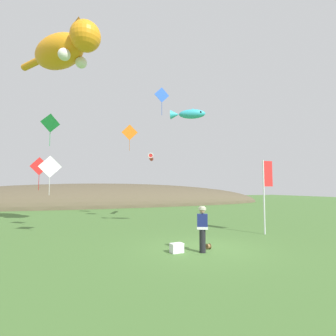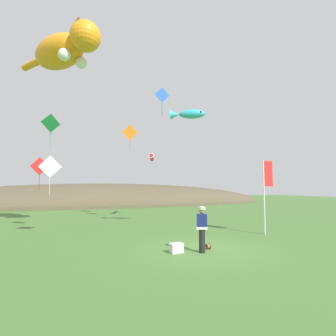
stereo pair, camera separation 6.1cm
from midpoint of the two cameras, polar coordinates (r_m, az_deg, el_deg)
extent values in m
plane|color=#477033|center=(11.27, 7.91, -17.08)|extent=(120.00, 120.00, 0.00)
ellipsoid|color=brown|center=(38.68, -13.44, -7.84)|extent=(52.03, 14.05, 6.12)
cylinder|color=black|center=(10.60, 7.59, -15.48)|extent=(0.24, 0.24, 0.88)
cube|color=navy|center=(10.48, 7.55, -11.51)|extent=(0.47, 0.40, 0.60)
cube|color=white|center=(10.52, 7.57, -12.80)|extent=(0.49, 0.42, 0.10)
sphere|color=tan|center=(10.44, 7.53, -9.28)|extent=(0.20, 0.20, 0.20)
cylinder|color=#B2AD99|center=(10.43, 7.53, -8.78)|extent=(0.30, 0.30, 0.09)
cylinder|color=#B2AD99|center=(10.43, 7.52, -8.45)|extent=(0.20, 0.20, 0.07)
cylinder|color=olive|center=(11.25, 8.88, -16.51)|extent=(0.13, 0.17, 0.17)
cylinder|color=brown|center=(11.22, 8.58, -16.55)|extent=(0.02, 0.22, 0.22)
cylinder|color=brown|center=(11.29, 9.17, -16.47)|extent=(0.02, 0.22, 0.22)
cube|color=white|center=(10.56, 1.99, -17.16)|extent=(0.51, 0.37, 0.30)
cube|color=white|center=(10.52, 1.98, -16.21)|extent=(0.52, 0.37, 0.06)
cylinder|color=silver|center=(15.17, 20.29, -5.89)|extent=(0.08, 0.08, 4.01)
cube|color=red|center=(15.40, 21.06, -1.16)|extent=(0.60, 0.03, 1.40)
ellipsoid|color=orange|center=(18.49, -22.51, 22.24)|extent=(3.93, 4.41, 1.87)
ellipsoid|color=white|center=(18.20, -22.19, 21.49)|extent=(2.38, 2.75, 1.03)
sphere|color=orange|center=(16.82, -17.42, 25.66)|extent=(1.69, 1.69, 1.69)
cone|color=#55330A|center=(17.38, -16.03, 26.92)|extent=(0.83, 0.83, 0.56)
cone|color=#55330A|center=(16.90, -18.76, 27.97)|extent=(0.83, 0.83, 0.56)
sphere|color=white|center=(17.42, -18.25, 20.94)|extent=(0.67, 0.67, 0.67)
sphere|color=white|center=(16.83, -21.54, 21.97)|extent=(0.67, 0.67, 0.67)
cylinder|color=orange|center=(20.89, -27.31, 19.49)|extent=(1.54, 1.95, 0.45)
ellipsoid|color=#33B2CC|center=(16.49, 5.39, 11.63)|extent=(1.71, 1.31, 0.57)
cone|color=#33B2CC|center=(16.56, 1.59, 11.54)|extent=(0.73, 0.75, 0.57)
cone|color=#33B2CC|center=(16.55, 5.55, 12.44)|extent=(0.36, 0.36, 0.27)
sphere|color=black|center=(16.30, 7.25, 12.00)|extent=(0.13, 0.13, 0.13)
cylinder|color=red|center=(22.52, -3.54, 2.31)|extent=(1.21, 2.58, 0.36)
torus|color=white|center=(21.22, -3.65, 2.72)|extent=(0.43, 0.20, 0.44)
cube|color=red|center=(17.72, -26.06, 0.36)|extent=(1.09, 0.25, 1.11)
cylinder|color=black|center=(17.73, -26.06, 0.35)|extent=(0.73, 0.17, 0.02)
cube|color=maroon|center=(17.67, -26.17, -2.90)|extent=(0.03, 0.01, 0.90)
cube|color=green|center=(19.03, -24.08, 8.92)|extent=(1.18, 0.48, 1.26)
cylinder|color=black|center=(19.04, -24.08, 8.91)|extent=(0.79, 0.32, 0.02)
cube|color=#1A7C35|center=(18.82, -24.18, 5.71)|extent=(0.03, 0.02, 0.90)
cube|color=blue|center=(18.92, -1.22, 15.62)|extent=(1.09, 0.05, 1.09)
cylinder|color=black|center=(18.93, -1.24, 15.61)|extent=(0.73, 0.04, 0.02)
cube|color=#1A3E97|center=(18.61, -1.23, 12.74)|extent=(0.03, 0.01, 0.90)
cube|color=orange|center=(22.76, -8.19, 7.69)|extent=(1.33, 0.37, 1.37)
cylinder|color=black|center=(22.78, -8.20, 7.68)|extent=(0.89, 0.25, 0.02)
cube|color=#A95011|center=(22.56, -8.22, 4.86)|extent=(0.03, 0.02, 0.90)
cube|color=white|center=(14.87, -24.17, 0.27)|extent=(1.13, 0.11, 1.14)
cylinder|color=black|center=(14.88, -24.16, 0.27)|extent=(0.76, 0.08, 0.02)
cube|color=#A9A9A9|center=(14.83, -24.28, -3.65)|extent=(0.03, 0.01, 0.90)
camera|label=1|loc=(0.03, -89.88, -0.01)|focal=28.00mm
camera|label=2|loc=(0.03, 90.12, 0.01)|focal=28.00mm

